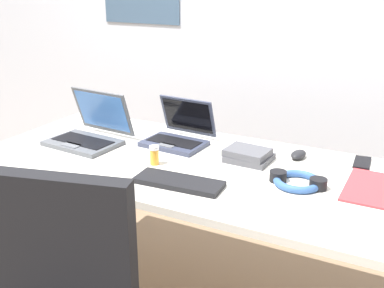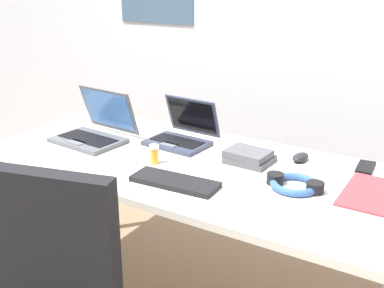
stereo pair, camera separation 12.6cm
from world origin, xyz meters
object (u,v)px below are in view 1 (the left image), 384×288
Objects in this scene: laptop_back_right at (178,135)px; external_keyboard at (179,182)px; headphones at (298,181)px; pill_bottle at (154,155)px; cell_phone at (362,163)px; paper_folder_back_right at (379,189)px; laptop_front_left at (89,133)px; computer_mouse at (298,154)px; book_stack at (248,155)px.

laptop_back_right is 0.87× the size of external_keyboard.
pill_bottle is (-0.57, -0.07, 0.03)m from headphones.
cell_phone reaches higher than paper_folder_back_right.
headphones is (-0.18, -0.32, 0.01)m from cell_phone.
external_keyboard is at bearing -34.82° from pill_bottle.
laptop_front_left reaches higher than headphones.
computer_mouse is at bearing 104.57° from headphones.
book_stack is at bearing -136.74° from computer_mouse.
paper_folder_back_right is (0.85, 0.16, -0.04)m from pill_bottle.
headphones is at bearing -122.79° from cell_phone.
cell_phone is (1.16, 0.30, -0.04)m from laptop_front_left.
laptop_back_right is 1.34× the size of headphones.
external_keyboard is 2.43× the size of cell_phone.
laptop_back_right is at bearing 162.11° from headphones.
cell_phone is 1.72× the size of pill_bottle.
laptop_back_right is at bearing 115.61° from external_keyboard.
cell_phone is (0.79, 0.13, -0.04)m from laptop_back_right.
laptop_back_right is 0.80m from cell_phone.
pill_bottle is at bearing -173.00° from headphones.
book_stack is (-0.18, -0.12, 0.01)m from computer_mouse.
computer_mouse is 0.51× the size of book_stack.
headphones is (0.39, 0.20, 0.01)m from external_keyboard.
headphones is 1.13× the size of book_stack.
laptop_back_right is at bearing 171.19° from book_stack.
external_keyboard is at bearing -156.66° from paper_folder_back_right.
headphones is at bearing 23.52° from external_keyboard.
laptop_front_left is 0.74m from book_stack.
laptop_front_left is at bearing 167.30° from pill_bottle.
headphones is 0.58m from pill_bottle.
laptop_back_right is 0.37m from book_stack.
computer_mouse is (0.54, 0.07, -0.02)m from laptop_back_right.
paper_folder_back_right is (1.25, 0.07, -0.04)m from laptop_front_left.
laptop_back_right reaches higher than paper_folder_back_right.
headphones reaches higher than paper_folder_back_right.
headphones is at bearing 7.00° from pill_bottle.
cell_phone is at bearing 23.26° from book_stack.
computer_mouse is (0.91, 0.24, -0.03)m from laptop_front_left.
book_stack is at bearing -8.81° from laptop_back_right.
external_keyboard reaches higher than cell_phone.
book_stack is at bearing 174.32° from paper_folder_back_right.
paper_folder_back_right is (0.88, -0.11, -0.04)m from laptop_back_right.
cell_phone is 0.47m from book_stack.
paper_folder_back_right is (0.34, -0.18, -0.01)m from computer_mouse.
headphones is 0.28m from book_stack.
paper_folder_back_right is at bearing -18.94° from computer_mouse.
pill_bottle reaches higher than external_keyboard.
pill_bottle is (0.04, -0.27, -0.00)m from laptop_back_right.
computer_mouse is 0.22m from book_stack.
external_keyboard is at bearing -112.98° from book_stack.
external_keyboard reaches higher than paper_folder_back_right.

